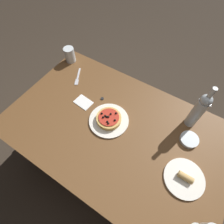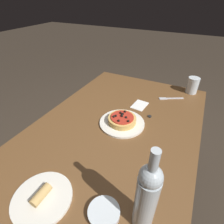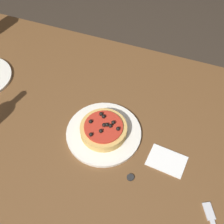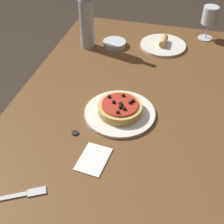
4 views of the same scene
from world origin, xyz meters
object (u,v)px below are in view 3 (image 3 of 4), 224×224
Objects in this scene: dining_table at (90,135)px; dinner_plate at (104,133)px; pizza at (104,129)px; bottle_cap at (130,177)px.

dining_table is 5.46× the size of dinner_plate.
dinner_plate is 0.03m from pizza.
dinner_plate is 11.10× the size of bottle_cap.
pizza reaches higher than bottle_cap.
pizza reaches higher than dinner_plate.
dinner_plate is at bearing 160.59° from dining_table.
dining_table is 8.81× the size of pizza.
dining_table is at bearing -36.10° from bottle_cap.
bottle_cap reaches higher than dining_table.
bottle_cap is (-0.14, 0.13, -0.03)m from pizza.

